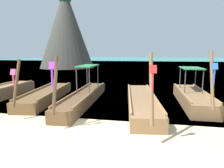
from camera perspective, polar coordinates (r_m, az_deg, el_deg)
The scene contains 7 objects.
ground at distance 6.61m, azimuth -6.02°, elevation -15.18°, with size 120.00×120.00×0.00m, color beige.
sea_water at distance 67.46m, azimuth 9.20°, elevation 6.74°, with size 120.00×120.00×0.00m, color teal.
longtail_boat_pink_ribbon at distance 11.89m, azimuth -18.72°, elevation -3.13°, with size 2.02×6.43×2.47m.
longtail_boat_violet_ribbon at distance 10.68m, azimuth -8.21°, elevation -3.75°, with size 1.27×7.31×2.61m.
longtail_boat_red_ribbon at distance 9.87m, azimuth 8.67°, elevation -5.15°, with size 2.04×7.50×2.74m.
longtail_boat_blue_ribbon at distance 11.15m, azimuth 22.62°, elevation -3.67°, with size 1.29×5.98×2.83m.
karst_rock at distance 37.20m, azimuth -13.14°, elevation 15.24°, with size 9.73×9.73×14.09m.
Camera 1 is at (1.76, -5.76, 2.72)m, focal length 30.97 mm.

